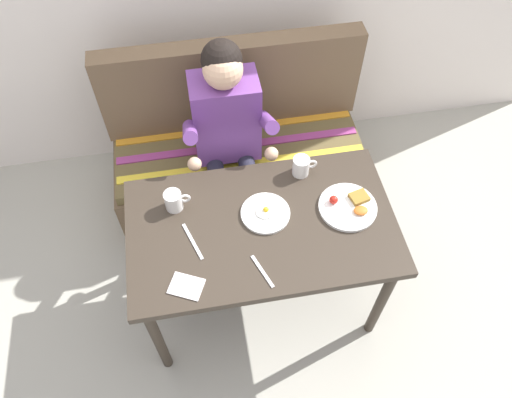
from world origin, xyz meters
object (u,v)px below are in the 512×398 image
table (262,234)px  plate_breakfast (349,206)px  coffee_mug (301,166)px  fork (262,271)px  coffee_mug_second (174,200)px  couch (238,155)px  napkin (186,286)px  person (228,130)px  knife (193,241)px  plate_eggs (265,213)px

table → plate_breakfast: 0.42m
table → coffee_mug: 0.38m
fork → coffee_mug_second: bearing=109.2°
table → plate_breakfast: size_ratio=4.52×
couch → napkin: size_ratio=10.68×
table → napkin: size_ratio=8.90×
person → napkin: (-0.29, -0.83, -0.01)m
fork → coffee_mug: bearing=39.5°
fork → knife: bearing=123.4°
coffee_mug → person: bearing=132.8°
plate_eggs → fork: bearing=-103.1°
coffee_mug → coffee_mug_second: size_ratio=1.00×
coffee_mug → coffee_mug_second: 0.61m
fork → napkin: bearing=161.5°
coffee_mug_second → fork: coffee_mug_second is taller
coffee_mug_second → table: bearing=-23.8°
coffee_mug_second → knife: bearing=-73.3°
couch → plate_eggs: couch is taller
plate_eggs → knife: 0.35m
napkin → knife: (0.05, 0.21, -0.00)m
coffee_mug → knife: bearing=-151.8°
plate_eggs → fork: plate_eggs is taller
couch → coffee_mug: (0.24, -0.50, 0.45)m
plate_breakfast → knife: 0.72m
plate_eggs → fork: (-0.07, -0.28, -0.01)m
plate_eggs → coffee_mug_second: (-0.40, 0.11, 0.04)m
plate_breakfast → fork: bearing=-150.4°
knife → coffee_mug_second: bearing=88.1°
fork → knife: same height
plate_eggs → knife: bearing=-165.5°
table → knife: size_ratio=6.00×
coffee_mug_second → napkin: size_ratio=0.88×
couch → person: size_ratio=1.19×
fork → knife: size_ratio=0.85×
couch → napkin: (-0.36, -1.01, 0.40)m
table → knife: knife is taller
napkin → fork: (0.32, 0.01, -0.00)m
table → person: size_ratio=0.99×
plate_eggs → knife: plate_eggs is taller
plate_breakfast → fork: size_ratio=1.56×
couch → coffee_mug_second: bearing=-121.7°
napkin → knife: napkin is taller
plate_eggs → coffee_mug: bearing=44.5°
coffee_mug → fork: 0.56m
table → couch: bearing=90.0°
plate_eggs → napkin: bearing=-142.4°
plate_eggs → coffee_mug: (0.21, 0.21, 0.04)m
person → plate_breakfast: person is taller
plate_eggs → coffee_mug: 0.30m
coffee_mug_second → knife: (0.06, -0.20, -0.05)m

